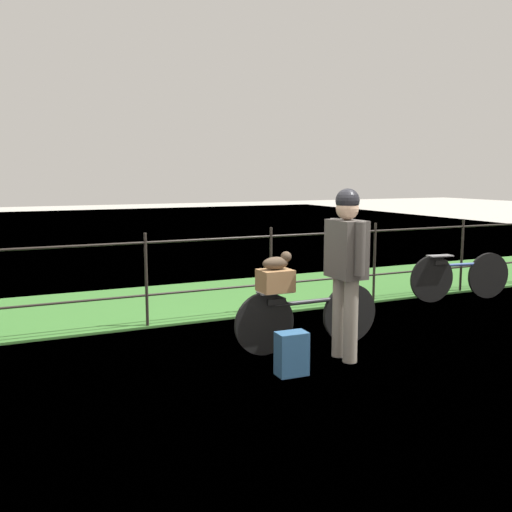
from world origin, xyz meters
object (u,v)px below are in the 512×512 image
(bicycle_parked, at_px, (460,276))
(backpack_on_paving, at_px, (292,354))
(cyclist_person, at_px, (346,259))
(terrier_dog, at_px, (278,262))
(wooden_crate, at_px, (275,280))
(bicycle_main, at_px, (307,317))

(bicycle_parked, bearing_deg, backpack_on_paving, -154.92)
(cyclist_person, xyz_separation_m, bicycle_parked, (3.00, 1.55, -0.65))
(terrier_dog, bearing_deg, backpack_on_paving, -105.41)
(cyclist_person, xyz_separation_m, backpack_on_paving, (-0.69, -0.18, -0.80))
(bicycle_parked, bearing_deg, cyclist_person, -152.75)
(wooden_crate, distance_m, cyclist_person, 0.75)
(wooden_crate, bearing_deg, terrier_dog, -0.09)
(bicycle_main, xyz_separation_m, terrier_dog, (-0.35, 0.00, 0.60))
(bicycle_main, relative_size, terrier_dog, 5.29)
(backpack_on_paving, bearing_deg, wooden_crate, -101.34)
(backpack_on_paving, bearing_deg, bicycle_main, -127.57)
(wooden_crate, height_order, cyclist_person, cyclist_person)
(terrier_dog, xyz_separation_m, bicycle_parked, (3.52, 1.10, -0.59))
(wooden_crate, xyz_separation_m, backpack_on_paving, (-0.15, -0.63, -0.56))
(bicycle_main, relative_size, backpack_on_paving, 4.17)
(cyclist_person, relative_size, bicycle_parked, 1.04)
(wooden_crate, relative_size, backpack_on_paving, 0.82)
(cyclist_person, height_order, backpack_on_paving, cyclist_person)
(bicycle_main, height_order, cyclist_person, cyclist_person)
(terrier_dog, bearing_deg, bicycle_main, -0.09)
(backpack_on_paving, bearing_deg, cyclist_person, -163.31)
(cyclist_person, bearing_deg, wooden_crate, 140.15)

